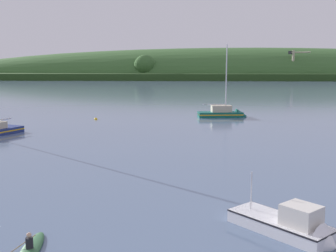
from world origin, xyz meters
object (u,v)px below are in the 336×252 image
at_px(dockside_crane, 293,66).
at_px(fishing_boat_moored, 290,228).
at_px(mooring_buoy_off_fishing_boat, 95,119).
at_px(canoe_with_paddler, 29,251).
at_px(sailboat_near_mooring, 225,115).

height_order(dockside_crane, fishing_boat_moored, dockside_crane).
bearing_deg(mooring_buoy_off_fishing_boat, canoe_with_paddler, -83.56).
distance_m(dockside_crane, fishing_boat_moored, 241.75).
xyz_separation_m(fishing_boat_moored, mooring_buoy_off_fishing_boat, (-16.82, 42.88, -0.35)).
bearing_deg(fishing_boat_moored, canoe_with_paddler, -120.88).
xyz_separation_m(dockside_crane, canoe_with_paddler, (-82.35, -232.91, -8.38)).
bearing_deg(sailboat_near_mooring, mooring_buoy_off_fishing_boat, -175.50).
distance_m(dockside_crane, sailboat_near_mooring, 197.24).
height_order(canoe_with_paddler, mooring_buoy_off_fishing_boat, canoe_with_paddler).
distance_m(dockside_crane, mooring_buoy_off_fishing_boat, 207.66).
xyz_separation_m(canoe_with_paddler, mooring_buoy_off_fishing_boat, (-5.05, 44.72, -0.10)).
relative_size(dockside_crane, fishing_boat_moored, 3.31).
bearing_deg(dockside_crane, fishing_boat_moored, -74.84).
relative_size(dockside_crane, sailboat_near_mooring, 1.42).
bearing_deg(canoe_with_paddler, fishing_boat_moored, -85.22).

